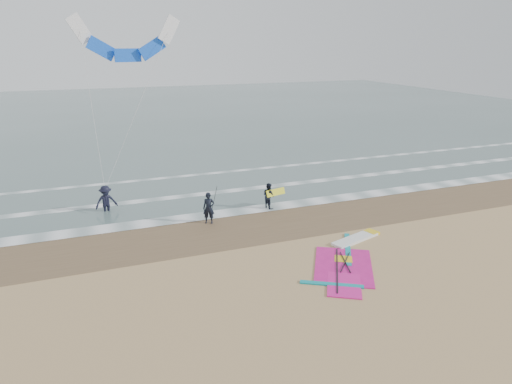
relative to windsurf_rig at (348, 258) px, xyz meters
name	(u,v)px	position (x,y,z in m)	size (l,w,h in m)	color
ground	(322,273)	(-1.74, -0.76, -0.04)	(120.00, 120.00, 0.00)	tan
sea_water	(152,114)	(-1.74, 47.24, -0.03)	(120.00, 80.00, 0.02)	#47605E
wet_sand_band	(269,223)	(-1.74, 5.24, -0.03)	(120.00, 5.00, 0.01)	brown
foam_waterline	(242,198)	(-1.74, 9.68, -0.01)	(120.00, 9.15, 0.02)	white
windsurf_rig	(348,258)	(0.00, 0.00, 0.00)	(5.98, 5.66, 0.14)	white
person_standing	(209,208)	(-4.74, 6.36, 0.82)	(0.63, 0.41, 1.72)	black
person_walking	(269,196)	(-0.86, 7.40, 0.73)	(0.74, 0.58, 1.53)	black
person_wading	(106,196)	(-9.78, 10.10, 0.92)	(1.24, 0.71, 1.92)	black
held_pole	(214,200)	(-4.44, 6.36, 1.22)	(0.17, 0.86, 1.82)	black
carried_kiteboard	(276,192)	(-0.46, 7.30, 0.93)	(1.30, 0.51, 0.39)	yellow
surf_kite	(127,43)	(-7.55, 13.83, 9.22)	(6.65, 3.99, 9.61)	white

